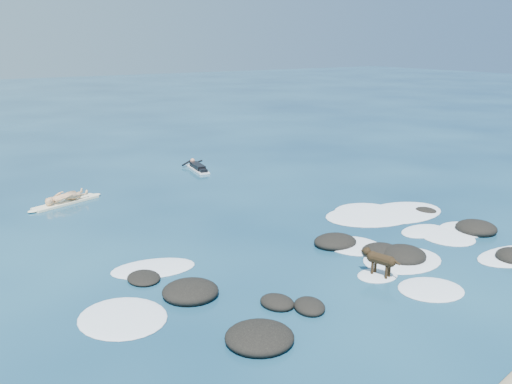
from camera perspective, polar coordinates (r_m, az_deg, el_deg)
ground at (r=16.14m, az=8.42°, el=-6.10°), size 160.00×160.00×0.00m
reef_rocks at (r=14.63m, az=10.76°, el=-8.09°), size 13.50×6.65×0.48m
breaking_foam at (r=17.48m, az=11.97°, el=-4.56°), size 13.45×7.58×0.12m
standing_surfer_rig at (r=21.59m, az=-18.61°, el=0.62°), size 2.95×1.35×1.73m
paddling_surfer_rig at (r=26.05m, az=-5.88°, el=2.50°), size 1.04×2.32×0.40m
dog at (r=14.63m, az=12.22°, el=-6.57°), size 0.47×1.11×0.72m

